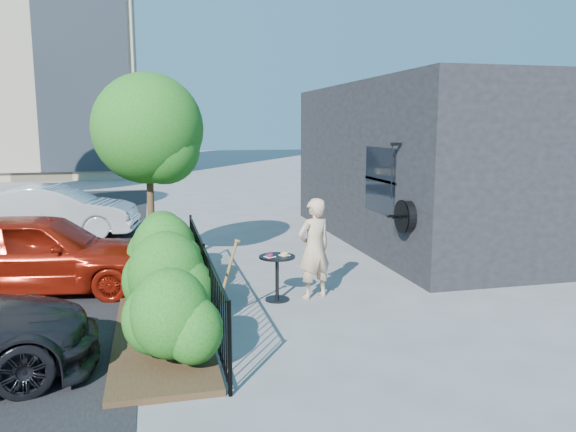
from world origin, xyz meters
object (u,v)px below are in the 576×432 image
object	(u,v)px
cafe_table	(277,270)
car_red	(39,252)
car_silver	(56,211)
patio_tree	(151,135)
woman	(314,248)
shovel	(224,285)

from	to	relation	value
cafe_table	car_red	xyz separation A→B (m)	(-4.01, 1.50, 0.19)
cafe_table	car_silver	size ratio (longest dim) A/B	0.20
car_red	car_silver	distance (m)	5.38
patio_tree	car_red	xyz separation A→B (m)	(-2.02, -1.01, -2.04)
cafe_table	car_red	size ratio (longest dim) A/B	0.19
cafe_table	woman	xyz separation A→B (m)	(0.65, 0.00, 0.34)
patio_tree	shovel	size ratio (longest dim) A/B	3.02
patio_tree	woman	xyz separation A→B (m)	(2.64, -2.51, -1.89)
woman	shovel	xyz separation A→B (m)	(-1.66, -0.87, -0.30)
shovel	car_silver	bearing A→B (deg)	114.61
woman	car_red	world-z (taller)	woman
cafe_table	car_silver	bearing A→B (deg)	123.52
patio_tree	woman	bearing A→B (deg)	-43.53
shovel	car_red	distance (m)	3.83
car_silver	shovel	bearing A→B (deg)	-147.57
woman	car_silver	world-z (taller)	woman
patio_tree	woman	world-z (taller)	patio_tree
car_silver	patio_tree	bearing A→B (deg)	-141.75
cafe_table	patio_tree	bearing A→B (deg)	128.39
shovel	car_red	world-z (taller)	car_red
woman	car_red	distance (m)	4.90
patio_tree	woman	size ratio (longest dim) A/B	2.26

